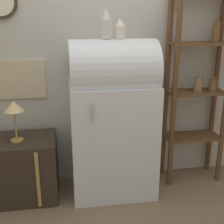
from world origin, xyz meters
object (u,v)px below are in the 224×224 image
(suitcase_trunk, at_px, (18,169))
(vase_center, at_px, (120,29))
(vase_left, at_px, (106,25))
(desk_lamp, at_px, (14,109))
(refrigerator, at_px, (113,118))

(suitcase_trunk, distance_m, vase_center, 1.57)
(vase_left, distance_m, desk_lamp, 1.07)
(vase_left, distance_m, vase_center, 0.12)
(vase_center, height_order, desk_lamp, vase_center)
(refrigerator, relative_size, vase_left, 5.92)
(suitcase_trunk, height_order, vase_center, vase_center)
(vase_center, bearing_deg, refrigerator, -168.75)
(vase_left, bearing_deg, suitcase_trunk, 179.98)
(refrigerator, height_order, vase_center, vase_center)
(suitcase_trunk, relative_size, vase_center, 4.33)
(suitcase_trunk, distance_m, vase_left, 1.53)
(refrigerator, distance_m, vase_center, 0.79)
(refrigerator, xyz_separation_m, suitcase_trunk, (-0.89, 0.00, -0.45))
(vase_left, xyz_separation_m, vase_center, (0.12, 0.01, -0.04))
(vase_center, xyz_separation_m, desk_lamp, (-0.93, -0.05, -0.65))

